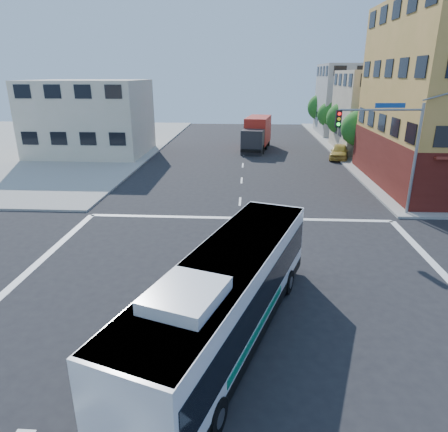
{
  "coord_description": "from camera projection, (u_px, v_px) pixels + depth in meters",
  "views": [
    {
      "loc": [
        0.51,
        -14.21,
        8.59
      ],
      "look_at": [
        -0.59,
        3.8,
        2.16
      ],
      "focal_mm": 32.0,
      "sensor_mm": 36.0,
      "label": 1
    }
  ],
  "objects": [
    {
      "name": "ground",
      "position": [
        233.0,
        297.0,
        16.27
      ],
      "size": [
        120.0,
        120.0,
        0.0
      ],
      "primitive_type": "plane",
      "color": "black",
      "rests_on": "ground"
    },
    {
      "name": "building_east_near",
      "position": [
        393.0,
        112.0,
        45.74
      ],
      "size": [
        12.06,
        10.06,
        9.0
      ],
      "color": "#C1B294",
      "rests_on": "ground"
    },
    {
      "name": "building_east_far",
      "position": [
        361.0,
        100.0,
        58.73
      ],
      "size": [
        12.06,
        10.06,
        10.0
      ],
      "color": "gray",
      "rests_on": "ground"
    },
    {
      "name": "building_west",
      "position": [
        90.0,
        118.0,
        44.09
      ],
      "size": [
        12.06,
        10.06,
        8.0
      ],
      "color": "beige",
      "rests_on": "ground"
    },
    {
      "name": "signal_mast_ne",
      "position": [
        391.0,
        137.0,
        24.07
      ],
      "size": [
        7.91,
        1.13,
        8.07
      ],
      "color": "gray",
      "rests_on": "ground"
    },
    {
      "name": "street_tree_a",
      "position": [
        361.0,
        126.0,
        40.64
      ],
      "size": [
        3.6,
        3.6,
        5.53
      ],
      "color": "#3A2115",
      "rests_on": "ground"
    },
    {
      "name": "street_tree_b",
      "position": [
        343.0,
        117.0,
        48.11
      ],
      "size": [
        3.8,
        3.8,
        5.79
      ],
      "color": "#3A2115",
      "rests_on": "ground"
    },
    {
      "name": "street_tree_c",
      "position": [
        330.0,
        113.0,
        55.73
      ],
      "size": [
        3.4,
        3.4,
        5.29
      ],
      "color": "#3A2115",
      "rests_on": "ground"
    },
    {
      "name": "street_tree_d",
      "position": [
        321.0,
        106.0,
        63.11
      ],
      "size": [
        4.0,
        4.0,
        6.03
      ],
      "color": "#3A2115",
      "rests_on": "ground"
    },
    {
      "name": "transit_bus",
      "position": [
        228.0,
        295.0,
        13.22
      ],
      "size": [
        6.14,
        11.83,
        3.45
      ],
      "rotation": [
        0.0,
        0.0,
        -0.33
      ],
      "color": "black",
      "rests_on": "ground"
    },
    {
      "name": "box_truck",
      "position": [
        257.0,
        134.0,
        47.55
      ],
      "size": [
        3.72,
        8.63,
        3.76
      ],
      "rotation": [
        0.0,
        0.0,
        -0.16
      ],
      "color": "black",
      "rests_on": "ground"
    },
    {
      "name": "parked_car",
      "position": [
        339.0,
        152.0,
        42.59
      ],
      "size": [
        2.95,
        4.85,
        1.54
      ],
      "primitive_type": "imported",
      "rotation": [
        0.0,
        0.0,
        -0.26
      ],
      "color": "gold",
      "rests_on": "ground"
    }
  ]
}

